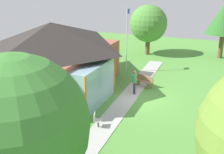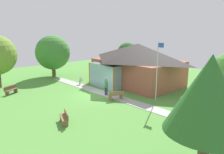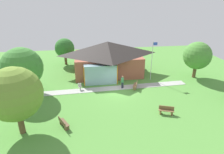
% 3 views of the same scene
% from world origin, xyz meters
% --- Properties ---
extents(ground_plane, '(44.00, 44.00, 0.00)m').
position_xyz_m(ground_plane, '(0.00, 0.00, 0.00)').
color(ground_plane, '#54933D').
extents(pavilion, '(10.74, 8.39, 4.91)m').
position_xyz_m(pavilion, '(-0.55, 6.36, 2.55)').
color(pavilion, '#A35642').
rests_on(pavilion, ground_plane).
extents(footpath, '(18.87, 2.01, 0.03)m').
position_xyz_m(footpath, '(0.00, 0.85, 0.01)').
color(footpath, '#ADADA8').
rests_on(footpath, ground_plane).
extents(flagpole, '(0.64, 0.08, 5.54)m').
position_xyz_m(flagpole, '(5.21, 2.85, 3.06)').
color(flagpole, silver).
rests_on(flagpole, ground_plane).
extents(bench_rear_near_path, '(0.95, 1.56, 0.84)m').
position_xyz_m(bench_rear_near_path, '(2.35, 0.44, 0.40)').
color(bench_rear_near_path, olive).
rests_on(bench_rear_near_path, ground_plane).
extents(patio_chair_west, '(0.55, 0.55, 0.86)m').
position_xyz_m(patio_chair_west, '(-4.75, 1.04, 0.42)').
color(patio_chair_west, beige).
rests_on(patio_chair_west, ground_plane).
extents(visitor_on_path, '(0.34, 0.34, 1.74)m').
position_xyz_m(visitor_on_path, '(0.66, 0.64, 1.02)').
color(visitor_on_path, '#2D3347').
rests_on(visitor_on_path, ground_plane).
extents(tree_east_hedge, '(3.88, 3.88, 5.25)m').
position_xyz_m(tree_east_hedge, '(11.83, 2.81, 3.29)').
color(tree_east_hedge, brown).
rests_on(tree_east_hedge, ground_plane).
extents(tree_west_hedge, '(4.74, 4.74, 5.76)m').
position_xyz_m(tree_west_hedge, '(-11.18, 0.81, 3.38)').
color(tree_west_hedge, brown).
rests_on(tree_west_hedge, ground_plane).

